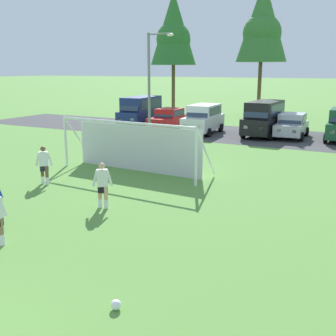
{
  "coord_description": "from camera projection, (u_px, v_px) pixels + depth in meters",
  "views": [
    {
      "loc": [
        7.14,
        -2.42,
        4.83
      ],
      "look_at": [
        1.13,
        8.94,
        1.76
      ],
      "focal_mm": 44.9,
      "sensor_mm": 36.0,
      "label": 1
    }
  ],
  "objects": [
    {
      "name": "tree_left_edge",
      "position": [
        173.0,
        31.0,
        42.42
      ],
      "size": [
        4.64,
        4.64,
        12.37
      ],
      "color": "brown",
      "rests_on": "ground"
    },
    {
      "name": "parked_car_slot_far_left",
      "position": [
        141.0,
        111.0,
        34.97
      ],
      "size": [
        2.41,
        4.91,
        2.52
      ],
      "color": "navy",
      "rests_on": "ground"
    },
    {
      "name": "street_lamp",
      "position": [
        151.0,
        86.0,
        28.05
      ],
      "size": [
        2.0,
        0.32,
        7.07
      ],
      "color": "slate",
      "rests_on": "ground"
    },
    {
      "name": "parked_car_slot_center_left",
      "position": [
        203.0,
        119.0,
        31.6
      ],
      "size": [
        2.33,
        4.7,
        2.16
      ],
      "color": "silver",
      "rests_on": "ground"
    },
    {
      "name": "player_winger_left",
      "position": [
        44.0,
        165.0,
        17.76
      ],
      "size": [
        0.67,
        0.48,
        1.64
      ],
      "color": "brown",
      "rests_on": "ground"
    },
    {
      "name": "ground_plane",
      "position": [
        208.0,
        176.0,
        19.34
      ],
      "size": [
        400.0,
        400.0,
        0.0
      ],
      "primitive_type": "plane",
      "color": "#598C3D"
    },
    {
      "name": "tree_mid_left",
      "position": [
        262.0,
        24.0,
        39.9
      ],
      "size": [
        4.88,
        4.88,
        13.01
      ],
      "color": "brown",
      "rests_on": "ground"
    },
    {
      "name": "player_midfield_center",
      "position": [
        102.0,
        185.0,
        14.69
      ],
      "size": [
        0.67,
        0.48,
        1.64
      ],
      "color": "tan",
      "rests_on": "ground"
    },
    {
      "name": "soccer_goal",
      "position": [
        134.0,
        145.0,
        19.83
      ],
      "size": [
        7.51,
        2.31,
        2.57
      ],
      "color": "white",
      "rests_on": "ground"
    },
    {
      "name": "parked_car_slot_left",
      "position": [
        169.0,
        119.0,
        33.31
      ],
      "size": [
        2.1,
        4.23,
        1.72
      ],
      "color": "red",
      "rests_on": "ground"
    },
    {
      "name": "parking_lot_strip",
      "position": [
        275.0,
        137.0,
        30.09
      ],
      "size": [
        52.0,
        8.4,
        0.01
      ],
      "primitive_type": "cube",
      "color": "#3D3D3F",
      "rests_on": "ground"
    },
    {
      "name": "parked_car_slot_center",
      "position": [
        264.0,
        118.0,
        30.24
      ],
      "size": [
        2.27,
        4.83,
        2.52
      ],
      "color": "black",
      "rests_on": "ground"
    },
    {
      "name": "parked_car_slot_center_right",
      "position": [
        292.0,
        125.0,
        29.66
      ],
      "size": [
        2.18,
        4.28,
        1.72
      ],
      "color": "#B2B2BC",
      "rests_on": "ground"
    },
    {
      "name": "soccer_ball",
      "position": [
        116.0,
        305.0,
        8.58
      ],
      "size": [
        0.22,
        0.22,
        0.22
      ],
      "color": "white",
      "rests_on": "ground"
    }
  ]
}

